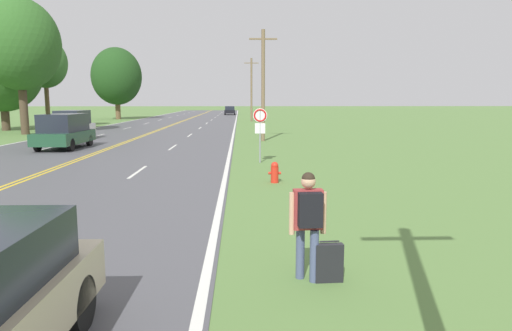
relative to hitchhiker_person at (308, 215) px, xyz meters
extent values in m
cube|color=silver|center=(-4.85, 1.57, -0.99)|extent=(0.12, 3.00, 0.00)
cube|color=silver|center=(-4.85, 10.57, -0.99)|extent=(0.12, 3.00, 0.00)
cube|color=silver|center=(-4.85, 19.57, -0.99)|extent=(0.12, 3.00, 0.00)
cube|color=silver|center=(-4.85, 28.57, -0.99)|extent=(0.12, 3.00, 0.00)
cube|color=silver|center=(-4.85, 37.57, -0.99)|extent=(0.12, 3.00, 0.00)
cube|color=silver|center=(-4.85, 46.57, -0.99)|extent=(0.12, 3.00, 0.00)
cube|color=silver|center=(-4.85, 55.57, -0.99)|extent=(0.12, 3.00, 0.00)
cube|color=silver|center=(-4.85, 64.57, -0.99)|extent=(0.12, 3.00, 0.00)
cube|color=silver|center=(-4.85, 73.57, -0.99)|extent=(0.12, 3.00, 0.00)
cube|color=silver|center=(-4.85, 82.57, -0.99)|extent=(0.12, 3.00, 0.00)
cube|color=silver|center=(-4.85, 91.57, -0.99)|extent=(0.12, 3.00, 0.00)
cube|color=silver|center=(-4.85, 100.57, -0.99)|extent=(0.12, 3.00, 0.00)
cube|color=silver|center=(-11.79, 19.57, -0.99)|extent=(0.12, 3.00, 0.00)
cube|color=silver|center=(-11.79, 28.57, -0.99)|extent=(0.12, 3.00, 0.00)
cube|color=silver|center=(-11.79, 37.57, -0.99)|extent=(0.12, 3.00, 0.00)
cube|color=silver|center=(-11.79, 46.57, -0.99)|extent=(0.12, 3.00, 0.00)
cube|color=silver|center=(-11.79, 55.57, -0.99)|extent=(0.12, 3.00, 0.00)
cube|color=silver|center=(-11.79, 64.57, -0.99)|extent=(0.12, 3.00, 0.00)
cube|color=silver|center=(-11.79, 73.57, -0.99)|extent=(0.12, 3.00, 0.00)
cube|color=silver|center=(-11.79, 82.57, -0.99)|extent=(0.12, 3.00, 0.00)
cube|color=silver|center=(-11.79, 91.57, -0.99)|extent=(0.12, 3.00, 0.00)
cube|color=silver|center=(-11.79, 100.57, -0.99)|extent=(0.12, 3.00, 0.00)
cylinder|color=#475175|center=(-0.10, 0.11, -0.61)|extent=(0.13, 0.13, 0.79)
cylinder|color=#475175|center=(0.09, -0.04, -0.61)|extent=(0.13, 0.13, 0.79)
cube|color=#993333|center=(0.00, 0.04, 0.09)|extent=(0.44, 0.20, 0.60)
sphere|color=tan|center=(0.00, 0.04, 0.50)|extent=(0.22, 0.22, 0.22)
sphere|color=#2D2319|center=(0.00, 0.04, 0.54)|extent=(0.20, 0.20, 0.20)
cylinder|color=tan|center=(-0.24, 0.02, 0.03)|extent=(0.09, 0.09, 0.63)
cylinder|color=tan|center=(0.23, 0.05, 0.03)|extent=(0.09, 0.09, 0.63)
cube|color=black|center=(0.01, -0.13, 0.12)|extent=(0.35, 0.19, 0.50)
cube|color=black|center=(0.31, -0.04, -0.72)|extent=(0.42, 0.16, 0.58)
cylinder|color=black|center=(0.31, -0.04, -0.39)|extent=(0.29, 0.04, 0.02)
cylinder|color=red|center=(0.13, 8.19, -0.75)|extent=(0.25, 0.25, 0.52)
sphere|color=red|center=(0.13, 8.19, -0.44)|extent=(0.24, 0.24, 0.24)
cylinder|color=red|center=(0.30, 8.19, -0.69)|extent=(0.08, 0.09, 0.09)
cylinder|color=red|center=(-0.04, 8.19, -0.69)|extent=(0.08, 0.09, 0.09)
cylinder|color=gray|center=(-0.14, 13.03, 0.14)|extent=(0.07, 0.07, 2.29)
cylinder|color=white|center=(-0.14, 13.01, 1.03)|extent=(0.60, 0.02, 0.60)
torus|color=red|center=(-0.14, 13.00, 1.03)|extent=(0.55, 0.07, 0.55)
cube|color=white|center=(-0.14, 13.01, 0.48)|extent=(0.44, 0.02, 0.44)
cylinder|color=brown|center=(0.52, 23.54, 2.58)|extent=(0.24, 0.24, 7.16)
cube|color=brown|center=(0.52, 23.54, 5.56)|extent=(1.80, 0.12, 0.10)
cylinder|color=brown|center=(0.46, 51.63, 2.92)|extent=(0.24, 0.24, 7.86)
cube|color=brown|center=(0.46, 51.63, 6.25)|extent=(1.80, 0.12, 0.10)
cylinder|color=#473828|center=(-17.96, 30.14, 1.17)|extent=(0.61, 0.61, 4.35)
ellipsoid|color=#2D5B23|center=(-17.96, 30.14, 5.95)|extent=(6.13, 6.13, 7.05)
cylinder|color=#473828|center=(-21.75, 34.74, 0.35)|extent=(0.69, 0.69, 2.70)
ellipsoid|color=#2D5B23|center=(-21.75, 34.74, 4.64)|extent=(6.93, 6.93, 7.97)
cylinder|color=brown|center=(-19.97, 39.47, 1.23)|extent=(0.42, 0.42, 4.48)
ellipsoid|color=#386B2D|center=(-19.97, 39.47, 5.27)|extent=(4.22, 4.22, 4.86)
cylinder|color=brown|center=(-18.19, 58.82, 0.52)|extent=(0.69, 0.69, 3.04)
ellipsoid|color=#1E4219|center=(-18.19, 58.82, 4.96)|extent=(6.89, 6.89, 7.92)
cylinder|color=black|center=(-2.89, -1.40, -0.68)|extent=(0.21, 0.66, 0.66)
cylinder|color=black|center=(-11.62, 20.62, -0.66)|extent=(0.21, 0.69, 0.68)
cylinder|color=black|center=(-9.87, 20.60, -0.66)|extent=(0.21, 0.69, 0.68)
cylinder|color=black|center=(-11.66, 17.78, -0.66)|extent=(0.21, 0.69, 0.68)
cylinder|color=black|center=(-9.91, 17.75, -0.66)|extent=(0.21, 0.69, 0.68)
cube|color=#1E472D|center=(-10.77, 19.19, -0.37)|extent=(2.02, 4.62, 0.65)
cube|color=#1E232D|center=(-10.77, 19.19, 0.44)|extent=(1.76, 3.24, 0.97)
cylinder|color=black|center=(-13.08, 26.00, -0.67)|extent=(0.20, 0.67, 0.67)
cylinder|color=black|center=(-11.49, 26.00, -0.67)|extent=(0.20, 0.67, 0.67)
cylinder|color=black|center=(-13.07, 23.56, -0.67)|extent=(0.20, 0.67, 0.67)
cylinder|color=black|center=(-11.48, 23.56, -0.67)|extent=(0.20, 0.67, 0.67)
cube|color=white|center=(-12.28, 24.78, -0.32)|extent=(1.79, 3.94, 0.76)
cube|color=#1E232D|center=(-12.28, 24.78, 0.52)|extent=(1.58, 2.75, 0.93)
cylinder|color=black|center=(-1.97, 76.78, -0.69)|extent=(0.21, 0.64, 0.64)
cylinder|color=black|center=(-3.71, 76.75, -0.69)|extent=(0.21, 0.64, 0.64)
cylinder|color=black|center=(-2.02, 79.42, -0.69)|extent=(0.21, 0.64, 0.64)
cylinder|color=black|center=(-3.76, 79.38, -0.69)|extent=(0.21, 0.64, 0.64)
cube|color=black|center=(-2.86, 78.08, -0.43)|extent=(2.02, 4.28, 0.58)
cube|color=#1E232D|center=(-2.86, 78.08, 0.21)|extent=(1.76, 3.01, 0.69)
camera|label=1|loc=(-1.00, -6.49, 1.68)|focal=32.00mm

